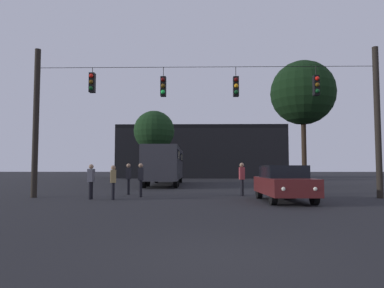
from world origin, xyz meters
name	(u,v)px	position (x,y,z in m)	size (l,w,h in m)	color
ground_plane	(202,184)	(0.00, 24.50, 0.00)	(168.00, 168.00, 0.00)	black
overhead_signal_span	(204,112)	(-0.04, 11.11, 4.09)	(16.60, 0.44, 7.20)	black
city_bus	(165,162)	(-3.07, 23.16, 1.87)	(2.66, 11.03, 3.00)	#2D2D33
car_near_right	(284,183)	(3.29, 9.47, 0.80)	(1.88, 4.37, 1.52)	#511919
pedestrian_crossing_left	(141,178)	(-3.14, 11.60, 0.92)	(0.26, 0.38, 1.64)	black
pedestrian_crossing_center	(113,180)	(-4.13, 10.10, 0.86)	(0.33, 0.41, 1.53)	black
pedestrian_crossing_right	(128,177)	(-4.04, 13.07, 0.93)	(0.27, 0.38, 1.65)	black
pedestrian_near_bus	(91,180)	(-5.19, 10.34, 0.89)	(0.26, 0.37, 1.58)	black
pedestrian_trailing	(242,177)	(1.88, 12.35, 0.94)	(0.27, 0.38, 1.67)	black
pedestrian_far_side	(301,179)	(5.04, 13.08, 0.85)	(0.26, 0.37, 1.52)	black
corner_building	(201,153)	(0.02, 44.53, 3.55)	(22.67, 8.64, 7.09)	black
tree_left_silhouette	(154,131)	(-5.07, 31.67, 5.28)	(4.33, 4.33, 7.47)	#2D2116
tree_behind_building	(303,93)	(7.60, 20.96, 7.07)	(4.86, 4.86, 9.52)	#2D2116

